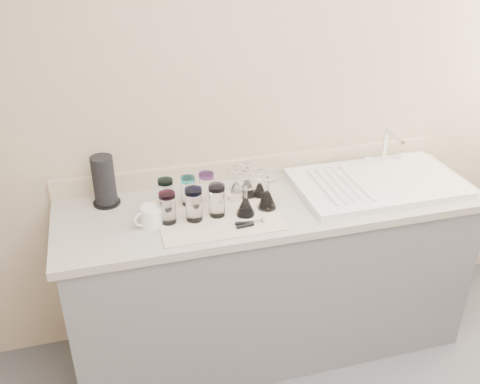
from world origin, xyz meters
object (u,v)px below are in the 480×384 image
object	(u,v)px
goblet_front_right	(267,197)
goblet_extra	(247,186)
tumbler_magenta	(168,207)
goblet_back_right	(260,188)
tumbler_purple	(207,187)
goblet_front_left	(246,204)
sink_unit	(377,183)
can_opener	(250,224)
tumbler_teal	(166,193)
paper_towel_roll	(104,181)
goblet_back_left	(236,188)
white_mug	(151,217)
tumbler_cyan	(188,191)
tumbler_lavender	(217,200)
tumbler_blue	(194,204)

from	to	relation	value
goblet_front_right	goblet_extra	bearing A→B (deg)	111.90
tumbler_magenta	goblet_back_right	world-z (taller)	tumbler_magenta
tumbler_purple	goblet_front_left	size ratio (longest dim) A/B	0.93
sink_unit	can_opener	xyz separation A→B (m)	(-0.72, -0.20, -0.00)
tumbler_teal	paper_towel_roll	bearing A→B (deg)	156.45
goblet_back_left	paper_towel_roll	distance (m)	0.62
tumbler_teal	tumbler_purple	distance (m)	0.19
goblet_front_left	goblet_extra	distance (m)	0.18
goblet_front_right	goblet_extra	xyz separation A→B (m)	(-0.06, 0.14, -0.00)
sink_unit	can_opener	world-z (taller)	sink_unit
white_mug	tumbler_cyan	bearing A→B (deg)	35.42
goblet_front_left	can_opener	size ratio (longest dim) A/B	1.17
sink_unit	goblet_front_left	world-z (taller)	sink_unit
tumbler_purple	tumbler_lavender	bearing A→B (deg)	-83.20
goblet_front_right	goblet_front_left	bearing A→B (deg)	-163.42
tumbler_lavender	tumbler_teal	bearing A→B (deg)	146.86
goblet_front_left	tumbler_lavender	bearing A→B (deg)	166.87
goblet_back_right	tumbler_teal	bearing A→B (deg)	178.33
tumbler_lavender	goblet_back_left	world-z (taller)	goblet_back_left
goblet_back_left	goblet_front_left	xyz separation A→B (m)	(0.00, -0.16, 0.00)
tumbler_teal	can_opener	bearing A→B (deg)	-38.42
tumbler_teal	white_mug	bearing A→B (deg)	-123.01
tumbler_blue	paper_towel_roll	size ratio (longest dim) A/B	0.64
tumbler_teal	can_opener	xyz separation A→B (m)	(0.33, -0.26, -0.06)
can_opener	tumbler_purple	bearing A→B (deg)	117.22
sink_unit	tumbler_cyan	bearing A→B (deg)	176.18
goblet_back_left	goblet_front_right	xyz separation A→B (m)	(0.12, -0.13, 0.00)
goblet_front_right	paper_towel_roll	bearing A→B (deg)	160.80
tumbler_blue	tumbler_cyan	bearing A→B (deg)	89.23
goblet_back_right	can_opener	distance (m)	0.28
tumbler_cyan	can_opener	xyz separation A→B (m)	(0.23, -0.26, -0.06)
goblet_front_left	can_opener	distance (m)	0.11
tumbler_teal	goblet_back_left	xyz separation A→B (m)	(0.33, -0.00, -0.02)
tumbler_purple	tumbler_lavender	distance (m)	0.14
sink_unit	goblet_front_right	xyz separation A→B (m)	(-0.61, -0.07, 0.04)
goblet_front_right	tumbler_lavender	bearing A→B (deg)	-178.95
tumbler_blue	goblet_front_right	xyz separation A→B (m)	(0.35, 0.02, -0.02)
tumbler_blue	goblet_back_left	distance (m)	0.27
tumbler_purple	goblet_extra	xyz separation A→B (m)	(0.20, 0.00, -0.02)
tumbler_cyan	white_mug	size ratio (longest dim) A/B	0.99
tumbler_teal	tumbler_magenta	world-z (taller)	tumbler_magenta
tumbler_cyan	tumbler_blue	xyz separation A→B (m)	(-0.00, -0.15, 0.01)
goblet_back_left	paper_towel_roll	size ratio (longest dim) A/B	0.62
tumbler_magenta	tumbler_blue	bearing A→B (deg)	-4.71
tumbler_magenta	sink_unit	bearing A→B (deg)	3.95
tumbler_blue	goblet_back_right	bearing A→B (deg)	21.14
goblet_back_right	tumbler_cyan	bearing A→B (deg)	177.96
tumbler_lavender	goblet_back_right	world-z (taller)	tumbler_lavender
tumbler_purple	tumbler_teal	bearing A→B (deg)	-178.59
goblet_back_left	white_mug	world-z (taller)	goblet_back_left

